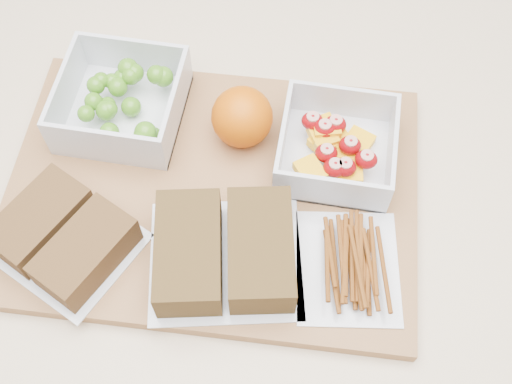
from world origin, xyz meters
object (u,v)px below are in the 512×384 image
cutting_board (212,192)px  pretzel_bag (349,263)px  grape_container (124,102)px  sandwich_bag_left (63,237)px  orange (242,117)px  fruit_container (336,149)px  sandwich_bag_center (225,251)px

cutting_board → pretzel_bag: bearing=-26.5°
grape_container → pretzel_bag: grape_container is taller
grape_container → sandwich_bag_left: grape_container is taller
sandwich_bag_left → orange: bearing=47.2°
sandwich_bag_left → pretzel_bag: (0.27, 0.02, -0.01)m
cutting_board → pretzel_bag: pretzel_bag is taller
grape_container → sandwich_bag_left: bearing=-95.4°
fruit_container → orange: bearing=172.0°
sandwich_bag_center → grape_container: bearing=132.3°
sandwich_bag_center → pretzel_bag: size_ratio=1.29×
sandwich_bag_center → pretzel_bag: sandwich_bag_center is taller
pretzel_bag → orange: bearing=133.0°
orange → sandwich_bag_left: 0.21m
orange → grape_container: bearing=177.5°
sandwich_bag_left → sandwich_bag_center: bearing=3.5°
pretzel_bag → grape_container: bearing=151.1°
cutting_board → fruit_container: size_ratio=3.63×
cutting_board → orange: (0.02, 0.07, 0.04)m
orange → cutting_board: bearing=-105.4°
sandwich_bag_left → sandwich_bag_center: (0.16, 0.01, 0.00)m
grape_container → sandwich_bag_center: bearing=-47.7°
cutting_board → sandwich_bag_center: (0.03, -0.08, 0.03)m
sandwich_bag_left → sandwich_bag_center: sandwich_bag_center is taller
grape_container → fruit_container: (0.23, -0.02, -0.00)m
cutting_board → orange: orange is taller
grape_container → sandwich_bag_center: grape_container is taller
orange → pretzel_bag: (0.13, -0.14, -0.02)m
cutting_board → fruit_container: 0.14m
grape_container → orange: (0.13, -0.01, 0.01)m
grape_container → fruit_container: size_ratio=1.09×
cutting_board → sandwich_bag_center: 0.09m
sandwich_bag_left → pretzel_bag: bearing=4.5°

